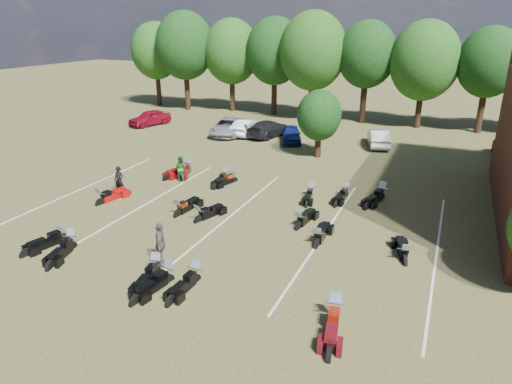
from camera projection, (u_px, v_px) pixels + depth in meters
The scene contains 32 objects.
ground at pixel (260, 254), 19.69m from camera, with size 160.00×160.00×0.00m, color brown.
car_0 at pixel (150, 118), 43.69m from camera, with size 1.71×4.24×1.45m, color maroon.
car_1 at pixel (247, 127), 39.98m from camera, with size 1.49×4.29×1.41m, color silver.
car_2 at pixel (228, 127), 40.02m from camera, with size 2.38×5.15×1.43m, color gray.
car_3 at pixel (269, 129), 39.46m from camera, with size 1.95×4.80×1.39m, color black.
car_4 at pixel (291, 134), 37.66m from camera, with size 1.57×3.90×1.33m, color navy.
car_5 at pixel (378, 138), 36.29m from camera, with size 1.47×4.22×1.39m, color #B3B2AE.
person_black at pixel (119, 180), 26.23m from camera, with size 0.61×0.40×1.66m, color black.
person_green at pixel (181, 168), 28.43m from camera, with size 0.80×0.63×1.65m, color #2E702A.
person_grey at pixel (161, 244), 18.48m from camera, with size 1.11×0.46×1.89m, color #57544B.
motorcycle_0 at pixel (72, 249), 20.12m from camera, with size 0.74×2.33×1.30m, color black, non-canonical shape.
motorcycle_1 at pixel (63, 241), 20.84m from camera, with size 0.75×2.36×1.31m, color black, non-canonical shape.
motorcycle_2 at pixel (168, 282), 17.57m from camera, with size 0.73×2.29×1.28m, color black, non-canonical shape.
motorcycle_3 at pixel (195, 282), 17.58m from camera, with size 0.71×2.21×1.23m, color black, non-canonical shape.
motorcycle_4 at pixel (156, 275), 18.10m from camera, with size 0.74×2.31×1.29m, color black, non-canonical shape.
motorcycle_6 at pixel (334, 320), 15.33m from camera, with size 0.80×2.50×1.39m, color #4D0B10, non-canonical shape.
motorcycle_7 at pixel (101, 204), 25.04m from camera, with size 0.78×2.43×1.36m, color #980C0B, non-canonical shape.
motorcycle_8 at pixel (178, 216), 23.57m from camera, with size 0.76×2.40×1.34m, color black, non-canonical shape.
motorcycle_10 at pixel (199, 221), 22.89m from camera, with size 0.73×2.29×1.28m, color black, non-canonical shape.
motorcycle_11 at pixel (317, 246), 20.40m from camera, with size 0.77×2.42×1.35m, color black, non-canonical shape.
motorcycle_12 at pixel (299, 228), 22.15m from camera, with size 0.74×2.32×1.29m, color black, non-canonical shape.
motorcycle_13 at pixel (404, 263), 19.00m from camera, with size 0.73×2.30×1.28m, color black, non-canonical shape.
motorcycle_14 at pixel (189, 172), 30.32m from camera, with size 0.71×2.23×1.24m, color #4D0B11, non-canonical shape.
motorcycle_15 at pixel (187, 173), 30.24m from camera, with size 0.79×2.49×1.39m, color maroon, non-canonical shape.
motorcycle_16 at pixel (225, 180), 28.75m from camera, with size 0.69×2.17×1.21m, color black, non-canonical shape.
motorcycle_17 at pixel (234, 182), 28.50m from camera, with size 0.71×2.23×1.24m, color black, non-canonical shape.
motorcycle_18 at pixel (311, 197), 26.11m from camera, with size 0.67×2.10×1.17m, color black, non-canonical shape.
motorcycle_19 at pixel (381, 199), 25.77m from camera, with size 0.80×2.50×1.39m, color black, non-canonical shape.
motorcycle_20 at pixel (345, 197), 26.05m from camera, with size 0.70×2.19×1.22m, color black, non-canonical shape.
tree_line at pixel (371, 56), 42.72m from camera, with size 56.00×6.00×9.79m.
young_tree_midfield at pixel (319, 115), 32.64m from camera, with size 3.20×3.20×4.70m.
parking_lines at pixel (229, 217), 23.38m from camera, with size 20.10×14.00×0.01m.
Camera 1 is at (6.82, -16.09, 9.46)m, focal length 32.00 mm.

